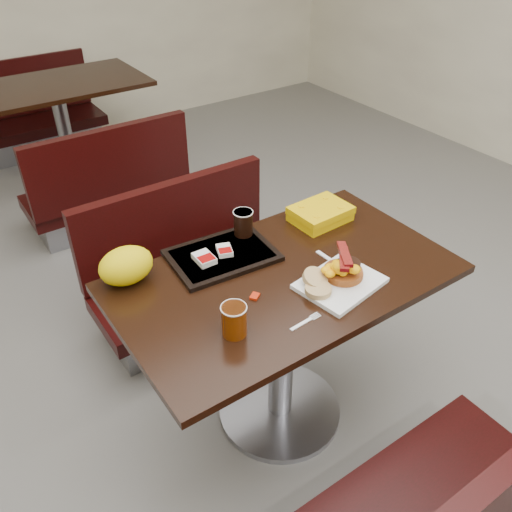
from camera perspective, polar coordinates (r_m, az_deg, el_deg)
floor at (r=2.42m, az=2.52°, el=-16.26°), size 6.00×7.00×0.01m
table_near at (r=2.13m, az=2.78°, el=-10.02°), size 1.20×0.70×0.75m
bench_near_s at (r=1.86m, az=16.95°, el=-22.73°), size 1.00×0.46×0.72m
bench_near_n at (r=2.59m, az=-6.54°, el=-1.09°), size 1.00×0.46×0.72m
table_far at (r=4.17m, az=-19.69°, el=12.04°), size 1.20×0.70×0.75m
bench_far_s at (r=3.56m, az=-16.12°, el=8.46°), size 1.00×0.46×0.72m
bench_far_n at (r=4.82m, az=-22.31°, el=14.33°), size 1.00×0.46×0.72m
platter at (r=1.85m, az=8.98°, el=-2.89°), size 0.31×0.26×0.02m
pancake_stack at (r=1.87m, az=9.29°, el=-1.68°), size 0.14×0.14×0.03m
sausage_patty at (r=1.88m, az=9.89°, el=-0.81°), size 0.10×0.10×0.01m
scrambled_eggs at (r=1.82m, az=8.94°, el=-1.34°), size 0.11×0.10×0.05m
bacon_strips at (r=1.81m, az=9.39°, el=-0.19°), size 0.17×0.17×0.01m
muffin_bottom at (r=1.79m, az=6.66°, el=-3.59°), size 0.09×0.09×0.02m
muffin_top at (r=1.82m, az=6.33°, el=-2.37°), size 0.11×0.11×0.05m
coffee_cup_near at (r=1.62m, az=-2.36°, el=-6.90°), size 0.10×0.10×0.11m
fork at (r=1.69m, az=4.85°, el=-7.27°), size 0.12×0.03×0.00m
knife at (r=1.96m, az=8.43°, el=-0.76°), size 0.02×0.19×0.00m
condiment_syrup at (r=1.78m, az=-0.14°, el=-4.32°), size 0.04×0.04×0.01m
condiment_ketchup at (r=1.96m, az=1.76°, el=-0.08°), size 0.05×0.04×0.01m
tray at (r=1.97m, az=-3.64°, el=0.08°), size 0.40×0.30×0.02m
hashbrown_sleeve_left at (r=1.92m, az=-5.56°, el=-0.26°), size 0.06×0.09×0.02m
hashbrown_sleeve_right at (r=1.96m, az=-3.39°, el=0.61°), size 0.07×0.08×0.02m
coffee_cup_far at (r=2.04m, az=-1.38°, el=3.55°), size 0.07×0.07×0.10m
clamshell at (r=2.18m, az=6.90°, el=4.51°), size 0.24×0.18×0.06m
paper_bag at (r=1.87m, az=-13.72°, el=-1.01°), size 0.21×0.17×0.13m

